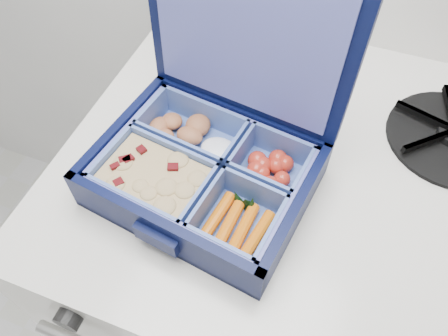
% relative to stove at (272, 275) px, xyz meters
% --- Properties ---
extents(stove, '(0.60, 0.60, 0.90)m').
position_rel_stove_xyz_m(stove, '(0.00, 0.00, 0.00)').
color(stove, white).
rests_on(stove, floor).
extents(bento_box, '(0.27, 0.23, 0.06)m').
position_rel_stove_xyz_m(bento_box, '(-0.10, -0.11, 0.48)').
color(bento_box, black).
rests_on(bento_box, stove).
extents(burner_grate_rear, '(0.19, 0.19, 0.02)m').
position_rel_stove_xyz_m(burner_grate_rear, '(-0.14, 0.22, 0.46)').
color(burner_grate_rear, black).
rests_on(burner_grate_rear, stove).
extents(fork, '(0.13, 0.17, 0.01)m').
position_rel_stove_xyz_m(fork, '(-0.05, 0.02, 0.45)').
color(fork, '#BDBDBE').
rests_on(fork, stove).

